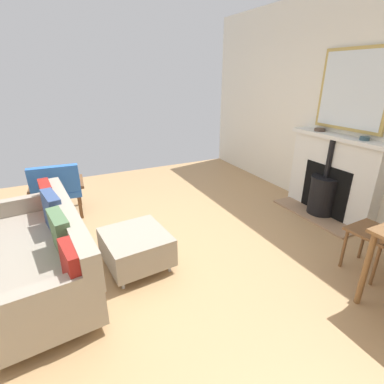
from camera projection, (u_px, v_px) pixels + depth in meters
The scene contains 10 objects.
ground_plane at pixel (130, 256), 3.20m from camera, with size 5.98×5.95×0.01m, color tan.
wall_left at pixel (342, 107), 3.87m from camera, with size 0.12×5.95×2.90m, color silver.
fireplace at pixel (330, 181), 4.00m from camera, with size 0.53×1.39×1.12m.
mirror_over_mantel at pixel (353, 90), 3.59m from camera, with size 0.04×0.97×0.99m.
mantel_bowl_near at pixel (320, 129), 4.02m from camera, with size 0.15×0.15×0.04m.
mantel_bowl_far at pixel (365, 138), 3.47m from camera, with size 0.11×0.11×0.05m.
sofa at pixel (42, 251), 2.69m from camera, with size 0.99×1.92×0.78m.
ottoman at pixel (136, 246), 2.95m from camera, with size 0.67×0.71×0.38m.
armchair_accent at pixel (57, 187), 3.91m from camera, with size 0.72×0.63×0.79m.
dining_chair_near_fireplace at pixel (384, 230), 2.71m from camera, with size 0.42×0.42×0.85m.
Camera 1 is at (0.57, 2.72, 1.87)m, focal length 27.14 mm.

